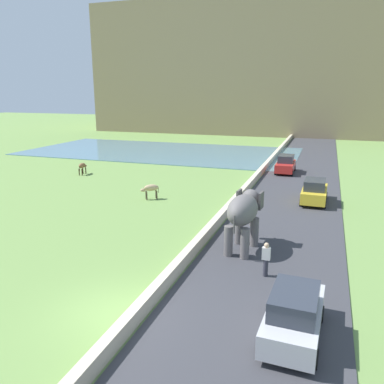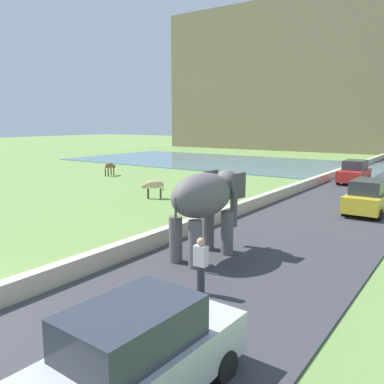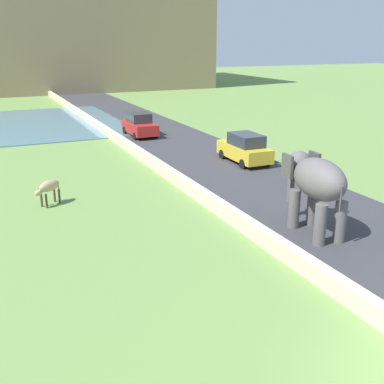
{
  "view_description": "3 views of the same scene",
  "coord_description": "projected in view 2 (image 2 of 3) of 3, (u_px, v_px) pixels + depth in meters",
  "views": [
    {
      "loc": [
        7.13,
        -11.41,
        8.02
      ],
      "look_at": [
        -0.56,
        10.96,
        1.91
      ],
      "focal_mm": 36.73,
      "sensor_mm": 36.0,
      "label": 1
    },
    {
      "loc": [
        10.74,
        -3.92,
        4.64
      ],
      "look_at": [
        -0.64,
        12.42,
        1.2
      ],
      "focal_mm": 37.87,
      "sensor_mm": 36.0,
      "label": 2
    },
    {
      "loc": [
        -7.55,
        -5.71,
        7.07
      ],
      "look_at": [
        -1.11,
        8.47,
        1.97
      ],
      "focal_mm": 43.52,
      "sensor_mm": 36.0,
      "label": 3
    }
  ],
  "objects": [
    {
      "name": "elephant",
      "position": [
        206.0,
        200.0,
        13.7
      ],
      "size": [
        1.64,
        3.53,
        2.99
      ],
      "color": "#605B5B",
      "rests_on": "ground"
    },
    {
      "name": "cow_tan",
      "position": [
        153.0,
        185.0,
        24.8
      ],
      "size": [
        1.33,
        1.08,
        1.15
      ],
      "color": "tan",
      "rests_on": "ground"
    },
    {
      "name": "lake",
      "position": [
        219.0,
        162.0,
        48.01
      ],
      "size": [
        36.0,
        18.0,
        0.08
      ],
      "primitive_type": "cube",
      "color": "slate",
      "rests_on": "ground"
    },
    {
      "name": "cow_brown",
      "position": [
        110.0,
        166.0,
        35.51
      ],
      "size": [
        0.57,
        1.41,
        1.15
      ],
      "color": "brown",
      "rests_on": "ground"
    },
    {
      "name": "hill_distant",
      "position": [
        366.0,
        79.0,
        70.53
      ],
      "size": [
        64.0,
        28.0,
        24.18
      ],
      "primitive_type": "cube",
      "color": "#897556",
      "rests_on": "ground"
    },
    {
      "name": "car_yellow",
      "position": [
        369.0,
        197.0,
        20.49
      ],
      "size": [
        1.85,
        4.03,
        1.8
      ],
      "color": "gold",
      "rests_on": "ground"
    },
    {
      "name": "person_beside_elephant",
      "position": [
        201.0,
        265.0,
        10.81
      ],
      "size": [
        0.36,
        0.22,
        1.63
      ],
      "color": "#33333D",
      "rests_on": "ground"
    },
    {
      "name": "car_red",
      "position": [
        354.0,
        172.0,
        30.69
      ],
      "size": [
        1.81,
        4.01,
        1.8
      ],
      "color": "red",
      "rests_on": "ground"
    },
    {
      "name": "car_silver",
      "position": [
        139.0,
        355.0,
        6.59
      ],
      "size": [
        1.93,
        4.07,
        1.8
      ],
      "color": "#B7B7BC",
      "rests_on": "ground"
    },
    {
      "name": "barrier_wall",
      "position": [
        272.0,
        197.0,
        23.83
      ],
      "size": [
        0.4,
        110.0,
        0.62
      ],
      "primitive_type": "cube",
      "color": "beige",
      "rests_on": "ground"
    },
    {
      "name": "road_surface",
      "position": [
        347.0,
        203.0,
        23.35
      ],
      "size": [
        7.0,
        120.0,
        0.06
      ],
      "primitive_type": "cube",
      "color": "#38383D",
      "rests_on": "ground"
    }
  ]
}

